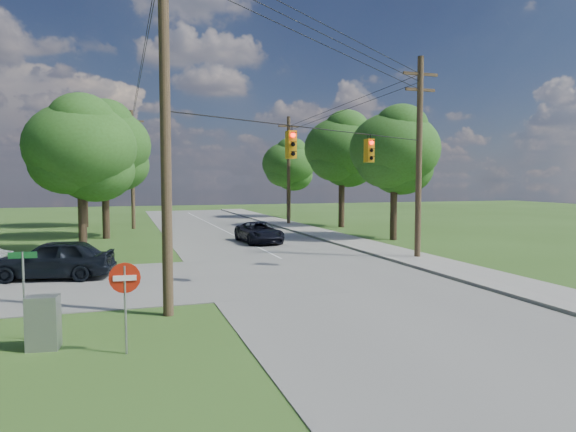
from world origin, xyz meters
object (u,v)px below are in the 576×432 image
object	(u,v)px
pole_ne	(419,155)
car_main_north	(259,232)
car_cross_dark	(53,259)
pole_north_w	(132,168)
pole_north_e	(289,169)
pole_sw	(165,110)
do_not_enter_sign	(125,287)
control_cabinet	(43,323)

from	to	relation	value
pole_ne	car_main_north	size ratio (longest dim) A/B	2.15
car_cross_dark	car_main_north	size ratio (longest dim) A/B	0.99
pole_ne	car_cross_dark	bearing A→B (deg)	-178.96
pole_north_w	car_cross_dark	world-z (taller)	pole_north_w
pole_ne	pole_north_e	distance (m)	22.00
pole_sw	car_main_north	distance (m)	19.04
do_not_enter_sign	control_cabinet	bearing A→B (deg)	155.97
pole_sw	pole_north_w	distance (m)	29.62
pole_sw	control_cabinet	xyz separation A→B (m)	(-3.18, -2.29, -5.57)
pole_north_e	car_cross_dark	distance (m)	28.71
pole_north_w	do_not_enter_sign	distance (m)	33.08
pole_north_w	pole_sw	bearing A→B (deg)	-89.23
pole_ne	control_cabinet	world-z (taller)	pole_ne
pole_sw	do_not_enter_sign	size ratio (longest dim) A/B	5.45
pole_north_e	do_not_enter_sign	bearing A→B (deg)	-114.17
control_cabinet	pole_ne	bearing A→B (deg)	37.71
pole_north_w	do_not_enter_sign	size ratio (longest dim) A/B	4.55
car_main_north	pole_sw	bearing A→B (deg)	-116.41
pole_north_w	control_cabinet	xyz separation A→B (m)	(-2.78, -31.89, -4.47)
pole_north_w	control_cabinet	bearing A→B (deg)	-94.98
pole_sw	pole_ne	xyz separation A→B (m)	(13.50, 7.60, -0.76)
car_main_north	control_cabinet	distance (m)	21.68
do_not_enter_sign	pole_ne	bearing A→B (deg)	39.71
control_cabinet	pole_north_w	bearing A→B (deg)	92.08
control_cabinet	pole_north_e	bearing A→B (deg)	69.44
pole_ne	control_cabinet	size ratio (longest dim) A/B	7.95
pole_north_e	do_not_enter_sign	distance (m)	36.21
pole_north_e	pole_north_w	size ratio (longest dim) A/B	1.00
pole_north_w	car_main_north	distance (m)	15.63
car_main_north	car_cross_dark	bearing A→B (deg)	-143.11
pole_ne	pole_sw	bearing A→B (deg)	-150.62
pole_sw	pole_ne	bearing A→B (deg)	29.38
car_cross_dark	do_not_enter_sign	world-z (taller)	do_not_enter_sign
pole_ne	do_not_enter_sign	bearing A→B (deg)	-143.60
control_cabinet	do_not_enter_sign	distance (m)	2.36
pole_north_e	car_cross_dark	bearing A→B (deg)	-128.18
pole_sw	car_main_north	bearing A→B (deg)	66.52
control_cabinet	do_not_enter_sign	bearing A→B (deg)	-20.29
car_main_north	control_cabinet	xyz separation A→B (m)	(-10.44, -19.00, -0.05)
pole_sw	control_cabinet	world-z (taller)	pole_sw
control_cabinet	do_not_enter_sign	world-z (taller)	do_not_enter_sign
pole_sw	control_cabinet	distance (m)	6.81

